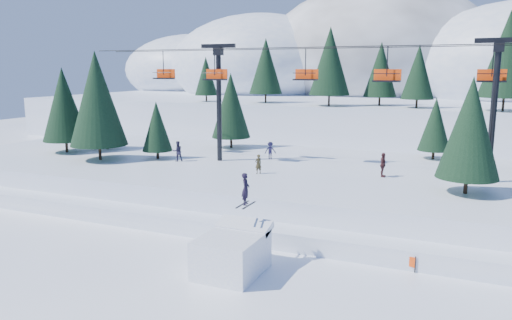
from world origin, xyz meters
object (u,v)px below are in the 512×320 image
at_px(jump_kicker, 232,252).
at_px(banner_far, 419,256).
at_px(banner_near, 390,257).
at_px(chairlift, 342,86).

relative_size(jump_kicker, banner_far, 1.81).
bearing_deg(banner_near, jump_kicker, -151.12).
bearing_deg(banner_near, banner_far, 29.34).
bearing_deg(banner_far, banner_near, -150.66).
height_order(jump_kicker, chairlift, chairlift).
xyz_separation_m(chairlift, banner_near, (6.09, -12.75, -8.78)).
bearing_deg(chairlift, banner_far, -57.84).
bearing_deg(banner_far, chairlift, 122.16).
distance_m(chairlift, banner_near, 16.64).
distance_m(jump_kicker, banner_far, 10.27).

